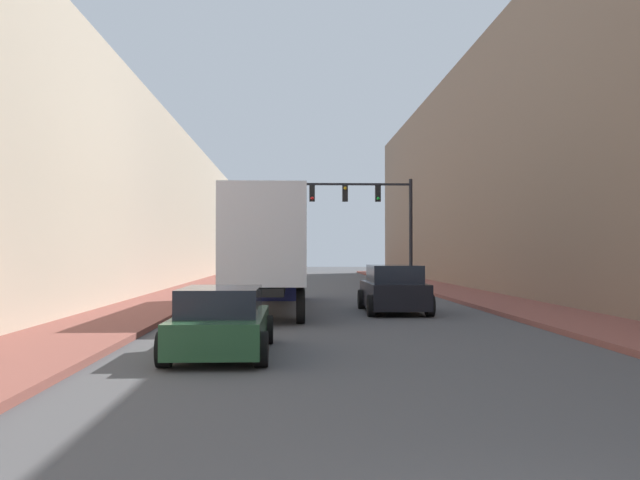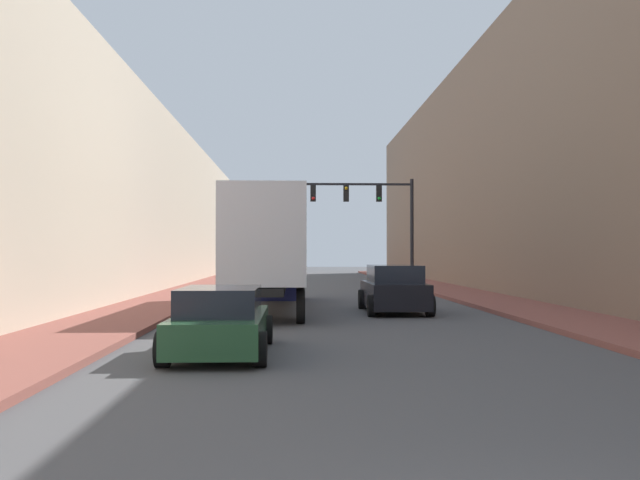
{
  "view_description": "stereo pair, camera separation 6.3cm",
  "coord_description": "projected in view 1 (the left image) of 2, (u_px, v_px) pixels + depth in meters",
  "views": [
    {
      "loc": [
        -1.5,
        -3.82,
        2.05
      ],
      "look_at": [
        -0.7,
        16.61,
        2.42
      ],
      "focal_mm": 40.0,
      "sensor_mm": 36.0,
      "label": 1
    },
    {
      "loc": [
        -1.44,
        -3.83,
        2.05
      ],
      "look_at": [
        -0.7,
        16.61,
        2.42
      ],
      "focal_mm": 40.0,
      "sensor_mm": 36.0,
      "label": 2
    }
  ],
  "objects": [
    {
      "name": "sidewalk_right",
      "position": [
        463.0,
        294.0,
        34.08
      ],
      "size": [
        2.97,
        80.0,
        0.15
      ],
      "color": "brown",
      "rests_on": "ground"
    },
    {
      "name": "sidewalk_left",
      "position": [
        182.0,
        295.0,
        33.56
      ],
      "size": [
        2.97,
        80.0,
        0.15
      ],
      "color": "brown",
      "rests_on": "ground"
    },
    {
      "name": "building_right",
      "position": [
        555.0,
        159.0,
        34.37
      ],
      "size": [
        6.0,
        80.0,
        13.2
      ],
      "color": "#846B56",
      "rests_on": "ground"
    },
    {
      "name": "building_left",
      "position": [
        87.0,
        194.0,
        33.47
      ],
      "size": [
        6.0,
        80.0,
        9.61
      ],
      "color": "beige",
      "rests_on": "ground"
    },
    {
      "name": "semi_truck",
      "position": [
        269.0,
        246.0,
        25.77
      ],
      "size": [
        2.47,
        13.0,
        4.02
      ],
      "color": "silver",
      "rests_on": "ground"
    },
    {
      "name": "sedan_car",
      "position": [
        222.0,
        322.0,
        14.34
      ],
      "size": [
        1.98,
        4.56,
        1.36
      ],
      "color": "#234C2D",
      "rests_on": "ground"
    },
    {
      "name": "suv_car",
      "position": [
        394.0,
        290.0,
        24.43
      ],
      "size": [
        2.13,
        4.54,
        1.63
      ],
      "color": "black",
      "rests_on": "ground"
    },
    {
      "name": "traffic_signal_gantry",
      "position": [
        374.0,
        210.0,
        39.22
      ],
      "size": [
        7.37,
        0.35,
        6.13
      ],
      "color": "black",
      "rests_on": "ground"
    }
  ]
}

